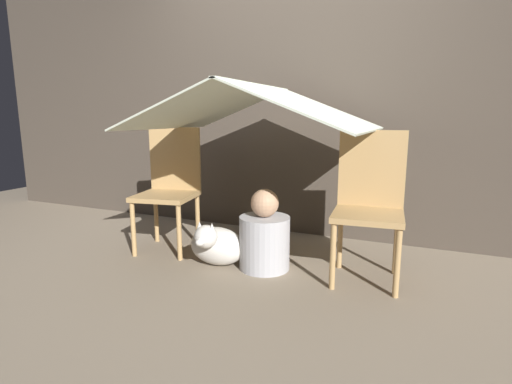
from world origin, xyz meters
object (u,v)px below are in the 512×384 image
(chair_left, at_px, (170,184))
(dog, at_px, (216,245))
(chair_right, at_px, (369,200))
(person_front, at_px, (265,237))

(chair_left, relative_size, dog, 2.30)
(chair_right, xyz_separation_m, dog, (-1.00, -0.22, -0.36))
(chair_left, relative_size, person_front, 1.70)
(chair_right, distance_m, dog, 1.09)
(chair_left, bearing_deg, person_front, -19.13)
(chair_right, distance_m, person_front, 0.74)
(chair_left, height_order, person_front, chair_left)
(chair_right, bearing_deg, dog, -172.42)
(chair_left, height_order, chair_right, same)
(chair_left, bearing_deg, dog, -33.15)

